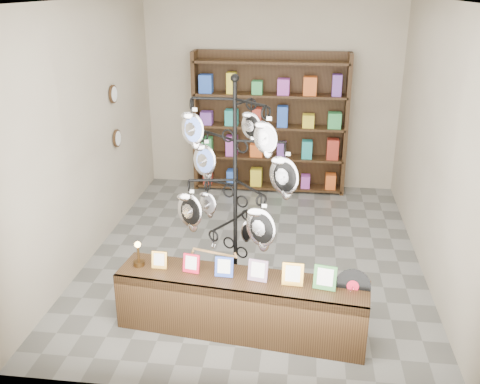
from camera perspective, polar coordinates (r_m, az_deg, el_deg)
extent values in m
plane|color=slate|center=(6.75, 1.60, -6.53)|extent=(5.00, 5.00, 0.00)
plane|color=#B5AB92|center=(8.62, 3.36, 10.26)|extent=(4.00, 0.00, 4.00)
plane|color=#B5AB92|center=(3.86, -1.82, -4.13)|extent=(4.00, 0.00, 4.00)
plane|color=#B5AB92|center=(6.67, -15.71, 6.19)|extent=(0.00, 5.00, 5.00)
plane|color=#B5AB92|center=(6.33, 20.13, 4.87)|extent=(0.00, 5.00, 5.00)
cylinder|color=black|center=(5.76, -0.47, -11.68)|extent=(0.63, 0.63, 0.03)
cylinder|color=black|center=(5.22, -0.51, -0.99)|extent=(0.05, 0.05, 2.35)
sphere|color=black|center=(4.89, -0.56, 12.06)|extent=(0.08, 0.08, 0.08)
ellipsoid|color=silver|center=(5.60, 0.70, -4.27)|extent=(0.13, 0.08, 0.25)
cube|color=#A37844|center=(5.17, -2.81, -6.47)|extent=(0.43, 0.14, 0.04)
cube|color=black|center=(5.23, 0.10, -11.92)|extent=(2.42, 0.76, 0.58)
cube|color=gold|center=(5.25, -8.59, -7.18)|extent=(0.16, 0.07, 0.17)
cube|color=red|center=(5.15, -5.22, -7.59)|extent=(0.17, 0.07, 0.18)
cube|color=#263FA5|center=(5.06, -1.70, -7.99)|extent=(0.18, 0.08, 0.19)
cube|color=#E54C33|center=(4.99, 1.93, -8.37)|extent=(0.19, 0.08, 0.20)
cube|color=gold|center=(4.94, 5.65, -8.72)|extent=(0.20, 0.08, 0.22)
cube|color=#337233|center=(4.91, 9.06, -9.01)|extent=(0.21, 0.09, 0.23)
cylinder|color=black|center=(5.00, 11.94, -9.79)|extent=(0.33, 0.11, 0.32)
cylinder|color=red|center=(4.99, 11.94, -9.81)|extent=(0.11, 0.04, 0.11)
cylinder|color=#412B12|center=(5.36, -10.71, -7.48)|extent=(0.11, 0.11, 0.04)
cylinder|color=#412B12|center=(5.32, -10.79, -6.56)|extent=(0.02, 0.02, 0.15)
sphere|color=#FFBF59|center=(5.27, -10.87, -5.52)|extent=(0.06, 0.06, 0.06)
cube|color=black|center=(8.65, 3.28, 7.59)|extent=(2.40, 0.04, 2.20)
cube|color=black|center=(8.65, -4.69, 7.55)|extent=(0.06, 0.36, 2.20)
cube|color=black|center=(8.50, 11.22, 6.96)|extent=(0.06, 0.36, 2.20)
cube|color=black|center=(8.81, 3.06, 0.69)|extent=(2.36, 0.36, 0.04)
cube|color=black|center=(8.64, 3.13, 3.79)|extent=(2.36, 0.36, 0.03)
cube|color=black|center=(8.50, 3.19, 7.00)|extent=(2.36, 0.36, 0.04)
cube|color=black|center=(8.39, 3.26, 10.31)|extent=(2.36, 0.36, 0.04)
cube|color=black|center=(8.31, 3.34, 13.69)|extent=(2.36, 0.36, 0.04)
cylinder|color=black|center=(7.32, -13.38, 10.13)|extent=(0.03, 0.24, 0.24)
cylinder|color=black|center=(7.46, -12.99, 5.61)|extent=(0.03, 0.24, 0.24)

